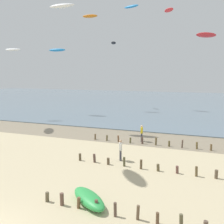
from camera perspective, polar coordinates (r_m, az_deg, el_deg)
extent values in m
cube|color=gray|center=(28.76, 1.58, -5.41)|extent=(120.00, 5.94, 0.01)
cube|color=slate|center=(65.40, 12.35, 2.28)|extent=(160.00, 70.00, 0.10)
cylinder|color=brown|center=(15.12, -14.25, -17.87)|extent=(0.22, 0.20, 0.54)
cylinder|color=brown|center=(14.56, -11.11, -18.54)|extent=(0.21, 0.21, 0.67)
cylinder|color=brown|center=(14.18, -7.43, -19.44)|extent=(0.21, 0.18, 0.59)
cylinder|color=brown|center=(13.74, -3.49, -20.18)|extent=(0.20, 0.18, 0.66)
cylinder|color=brown|center=(13.36, 0.71, -20.93)|extent=(0.17, 0.18, 0.72)
cylinder|color=brown|center=(13.16, 5.80, -21.41)|extent=(0.18, 0.16, 0.74)
cylinder|color=brown|center=(13.02, 10.11, -22.28)|extent=(0.16, 0.17, 0.57)
cylinder|color=brown|center=(12.88, 15.17, -22.50)|extent=(0.19, 0.18, 0.70)
cylinder|color=brown|center=(21.05, -7.15, -9.93)|extent=(0.21, 0.21, 0.58)
cylinder|color=brown|center=(20.51, -3.95, -10.23)|extent=(0.22, 0.22, 0.69)
cylinder|color=brown|center=(20.02, -0.84, -10.92)|extent=(0.22, 0.23, 0.53)
cylinder|color=brown|center=(19.67, 2.73, -11.01)|extent=(0.19, 0.18, 0.71)
cylinder|color=brown|center=(19.24, 6.50, -11.51)|extent=(0.18, 0.19, 0.70)
cylinder|color=brown|center=(19.05, 10.23, -12.10)|extent=(0.23, 0.21, 0.53)
cylinder|color=brown|center=(18.91, 14.33, -12.36)|extent=(0.21, 0.22, 0.56)
cylinder|color=brown|center=(18.74, 18.30, -12.46)|extent=(0.20, 0.20, 0.72)
cylinder|color=brown|center=(18.85, 22.23, -12.72)|extent=(0.22, 0.22, 0.59)
cylinder|color=brown|center=(27.33, -3.76, -5.52)|extent=(0.19, 0.18, 0.61)
cylinder|color=brown|center=(26.85, -1.14, -5.79)|extent=(0.19, 0.18, 0.59)
cylinder|color=brown|center=(26.39, 1.42, -5.96)|extent=(0.20, 0.19, 0.67)
cylinder|color=brown|center=(26.04, 4.11, -6.30)|extent=(0.19, 0.19, 0.56)
cylinder|color=brown|center=(25.82, 6.77, -6.28)|extent=(0.23, 0.23, 0.73)
cylinder|color=brown|center=(25.53, 9.78, -6.46)|extent=(0.21, 0.21, 0.78)
cylinder|color=brown|center=(25.34, 12.63, -6.90)|extent=(0.19, 0.20, 0.56)
cylinder|color=brown|center=(25.18, 15.40, -6.88)|extent=(0.17, 0.16, 0.75)
cylinder|color=brown|center=(25.17, 18.39, -7.11)|extent=(0.21, 0.19, 0.67)
cylinder|color=brown|center=(25.12, 21.23, -7.37)|extent=(0.18, 0.18, 0.60)
cylinder|color=#383842|center=(20.97, 1.89, -9.50)|extent=(0.16, 0.16, 0.88)
cylinder|color=#383842|center=(20.76, 1.93, -9.68)|extent=(0.16, 0.16, 0.88)
cube|color=white|center=(20.65, 1.92, -7.64)|extent=(0.34, 0.42, 0.60)
sphere|color=tan|center=(20.54, 1.93, -6.51)|extent=(0.22, 0.22, 0.22)
cylinder|color=white|center=(20.89, 1.89, -7.59)|extent=(0.09, 0.09, 0.52)
cylinder|color=white|center=(20.43, 1.95, -7.96)|extent=(0.09, 0.09, 0.52)
cylinder|color=#383842|center=(26.79, 6.63, -5.55)|extent=(0.16, 0.16, 0.88)
cylinder|color=#383842|center=(26.58, 6.60, -5.66)|extent=(0.16, 0.16, 0.88)
cube|color=yellow|center=(26.51, 6.64, -4.05)|extent=(0.28, 0.39, 0.60)
sphere|color=beige|center=(26.43, 6.66, -3.17)|extent=(0.22, 0.22, 0.22)
cylinder|color=yellow|center=(26.76, 6.67, -4.05)|extent=(0.09, 0.09, 0.52)
cylinder|color=yellow|center=(26.29, 6.61, -4.27)|extent=(0.09, 0.09, 0.52)
ellipsoid|color=green|center=(14.53, -5.20, -18.65)|extent=(2.98, 2.67, 0.59)
ellipsoid|color=orange|center=(51.76, -4.90, 20.53)|extent=(3.02, 1.20, 0.73)
ellipsoid|color=white|center=(33.81, -11.14, 22.19)|extent=(3.38, 1.18, 0.76)
ellipsoid|color=white|center=(42.71, -21.17, 12.84)|extent=(2.50, 1.64, 0.58)
ellipsoid|color=#2384D1|center=(54.02, 4.32, 22.41)|extent=(3.50, 2.22, 0.85)
ellipsoid|color=red|center=(43.43, 20.27, 15.83)|extent=(3.58, 3.10, 0.99)
ellipsoid|color=red|center=(33.00, 12.55, 21.31)|extent=(1.62, 1.82, 0.52)
ellipsoid|color=black|center=(53.95, 0.33, 15.16)|extent=(2.21, 2.64, 0.74)
ellipsoid|color=#2384D1|center=(45.62, -12.15, 13.36)|extent=(3.14, 1.12, 0.51)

